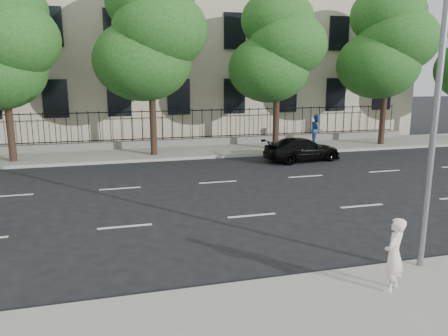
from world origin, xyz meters
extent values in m
plane|color=black|center=(0.00, 0.00, 0.00)|extent=(120.00, 120.00, 0.00)
cube|color=gray|center=(0.00, -4.00, 0.07)|extent=(60.00, 4.00, 0.15)
cube|color=gray|center=(0.00, 14.00, 0.07)|extent=(60.00, 4.00, 0.15)
cube|color=beige|center=(0.00, 23.00, 9.00)|extent=(34.00, 12.00, 18.00)
cube|color=slate|center=(0.00, 15.70, 0.35)|extent=(30.00, 0.50, 0.40)
cube|color=black|center=(0.00, 15.70, 0.65)|extent=(28.80, 0.05, 0.05)
cube|color=black|center=(0.00, 15.70, 2.25)|extent=(28.80, 0.05, 0.05)
cylinder|color=slate|center=(2.50, -2.30, 4.15)|extent=(0.14, 0.14, 8.00)
cylinder|color=#382619|center=(-9.00, 13.20, 1.64)|extent=(0.36, 0.36, 2.97)
ellipsoid|color=#1A4E1A|center=(-8.50, 13.00, 6.00)|extent=(4.50, 4.50, 3.70)
ellipsoid|color=#1A4E1A|center=(-8.90, 13.60, 7.38)|extent=(4.25, 4.25, 3.50)
cylinder|color=#382619|center=(-2.00, 13.20, 1.81)|extent=(0.36, 0.36, 3.32)
ellipsoid|color=#1A4E1A|center=(-2.40, 13.50, 5.09)|extent=(5.13, 5.13, 4.21)
ellipsoid|color=#1A4E1A|center=(-1.50, 13.00, 6.58)|extent=(4.86, 4.86, 4.00)
ellipsoid|color=#1A4E1A|center=(-1.90, 13.60, 8.06)|extent=(4.59, 4.59, 3.78)
cylinder|color=#382619|center=(5.00, 13.20, 1.69)|extent=(0.36, 0.36, 3.08)
ellipsoid|color=#1A4E1A|center=(4.60, 13.50, 4.67)|extent=(4.56, 4.56, 3.74)
ellipsoid|color=#1A4E1A|center=(5.50, 13.00, 5.99)|extent=(4.32, 4.32, 3.55)
ellipsoid|color=#1A4E1A|center=(5.10, 13.60, 7.31)|extent=(4.08, 4.08, 3.36)
cylinder|color=#382619|center=(12.00, 13.20, 1.76)|extent=(0.36, 0.36, 3.22)
ellipsoid|color=#1A4E1A|center=(11.60, 13.50, 4.93)|extent=(4.94, 4.94, 4.06)
ellipsoid|color=#1A4E1A|center=(12.50, 13.00, 6.36)|extent=(4.68, 4.68, 3.85)
ellipsoid|color=#1A4E1A|center=(12.10, 13.60, 7.79)|extent=(4.42, 4.42, 3.64)
imported|color=black|center=(5.32, 10.25, 0.60)|extent=(4.31, 2.22, 1.20)
imported|color=white|center=(1.13, -3.15, 0.93)|extent=(0.68, 0.63, 1.55)
imported|color=#284C8E|center=(8.07, 14.14, 1.07)|extent=(1.00, 1.10, 1.84)
camera|label=1|loc=(-4.29, -10.21, 4.54)|focal=35.00mm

